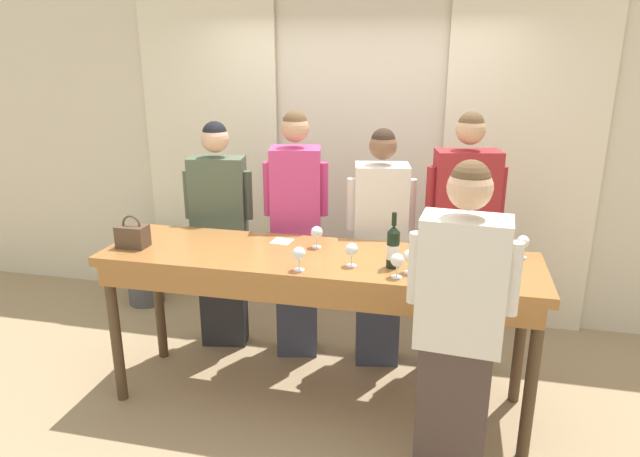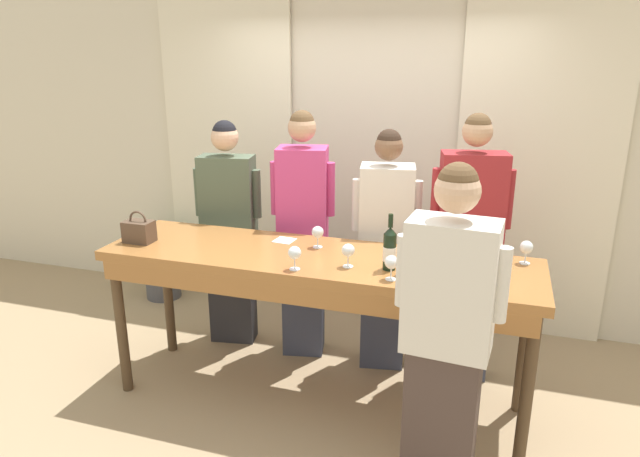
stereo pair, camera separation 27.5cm
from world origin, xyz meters
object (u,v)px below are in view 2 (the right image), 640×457
(guest_pink_top, at_px, (303,234))
(wine_glass_center_left, at_px, (318,233))
(wine_bottle, at_px, (390,249))
(wine_glass_center_mid, at_px, (295,253))
(tasting_bar, at_px, (315,272))
(guest_cream_sweater, at_px, (385,250))
(guest_striped_shirt, at_px, (468,249))
(wine_glass_front_left, at_px, (391,263))
(wine_glass_front_mid, at_px, (526,248))
(handbag, at_px, (139,231))
(potted_plant, at_px, (162,263))
(guest_olive_jacket, at_px, (229,231))
(wine_glass_back_left, at_px, (415,240))
(wine_glass_front_right, at_px, (406,259))
(wine_glass_center_right, at_px, (348,251))
(host_pouring, at_px, (447,336))

(guest_pink_top, bearing_deg, wine_glass_center_left, -60.34)
(guest_pink_top, bearing_deg, wine_bottle, -42.21)
(wine_glass_center_mid, bearing_deg, tasting_bar, 79.75)
(guest_cream_sweater, relative_size, guest_striped_shirt, 0.93)
(tasting_bar, relative_size, wine_glass_front_left, 19.20)
(wine_glass_front_mid, bearing_deg, guest_pink_top, 166.62)
(handbag, relative_size, wine_glass_front_left, 1.50)
(wine_glass_center_left, xyz_separation_m, guest_pink_top, (-0.26, 0.46, -0.18))
(wine_bottle, relative_size, potted_plant, 0.50)
(wine_glass_center_left, height_order, guest_cream_sweater, guest_cream_sweater)
(wine_glass_front_mid, bearing_deg, guest_olive_jacket, 170.31)
(wine_glass_back_left, xyz_separation_m, potted_plant, (-2.47, 0.96, -0.79))
(wine_bottle, relative_size, guest_pink_top, 0.18)
(wine_glass_center_left, xyz_separation_m, wine_glass_back_left, (0.61, 0.04, 0.00))
(wine_bottle, height_order, wine_glass_front_right, wine_bottle)
(wine_glass_center_right, xyz_separation_m, wine_glass_back_left, (0.34, 0.32, 0.00))
(guest_olive_jacket, height_order, guest_striped_shirt, guest_striped_shirt)
(wine_glass_center_mid, distance_m, guest_cream_sweater, 0.97)
(wine_glass_center_mid, distance_m, guest_pink_top, 0.92)
(wine_bottle, xyz_separation_m, wine_glass_back_left, (0.10, 0.28, -0.03))
(wine_glass_front_right, height_order, wine_glass_center_mid, same)
(handbag, xyz_separation_m, wine_glass_center_left, (1.15, 0.25, 0.02))
(guest_cream_sweater, bearing_deg, wine_glass_center_mid, -112.35)
(wine_glass_front_mid, distance_m, wine_glass_center_mid, 1.36)
(host_pouring, bearing_deg, tasting_bar, 147.02)
(wine_bottle, xyz_separation_m, wine_glass_front_mid, (0.75, 0.34, -0.03))
(tasting_bar, distance_m, guest_striped_shirt, 1.07)
(guest_pink_top, bearing_deg, wine_glass_front_mid, -13.38)
(wine_glass_center_left, height_order, guest_pink_top, guest_pink_top)
(wine_glass_back_left, height_order, guest_striped_shirt, guest_striped_shirt)
(tasting_bar, relative_size, guest_pink_top, 1.47)
(tasting_bar, height_order, wine_glass_center_mid, wine_glass_center_mid)
(wine_bottle, bearing_deg, wine_glass_center_left, 154.94)
(guest_olive_jacket, relative_size, guest_pink_top, 0.95)
(wine_glass_center_mid, xyz_separation_m, wine_glass_back_left, (0.62, 0.45, 0.00))
(tasting_bar, height_order, potted_plant, tasting_bar)
(guest_striped_shirt, bearing_deg, potted_plant, 168.99)
(tasting_bar, relative_size, wine_glass_front_right, 19.20)
(wine_glass_center_mid, bearing_deg, wine_glass_front_right, 9.54)
(wine_glass_center_mid, bearing_deg, wine_glass_front_mid, 21.81)
(wine_glass_center_mid, xyz_separation_m, host_pouring, (0.90, -0.31, -0.22))
(wine_bottle, bearing_deg, guest_cream_sweater, 102.82)
(tasting_bar, xyz_separation_m, guest_striped_shirt, (0.87, 0.62, 0.03))
(tasting_bar, distance_m, wine_glass_center_left, 0.26)
(guest_pink_top, bearing_deg, guest_cream_sweater, -0.00)
(guest_striped_shirt, distance_m, host_pouring, 1.18)
(guest_olive_jacket, bearing_deg, wine_glass_center_mid, -45.51)
(wine_glass_front_right, distance_m, guest_pink_top, 1.18)
(wine_glass_front_left, xyz_separation_m, wine_glass_center_right, (-0.28, 0.11, 0.00))
(wine_glass_center_right, bearing_deg, potted_plant, 149.15)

